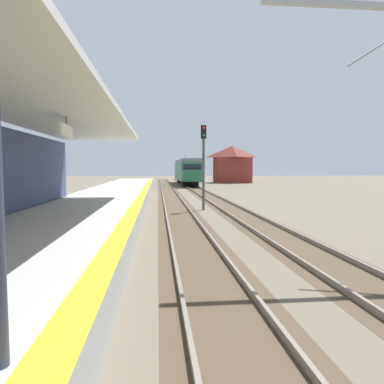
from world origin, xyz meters
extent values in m
cube|color=#A8A8A3|center=(-2.50, 16.00, 0.45)|extent=(5.00, 80.00, 0.90)
cube|color=yellow|center=(-0.25, 16.00, 0.90)|extent=(0.50, 80.00, 0.01)
cube|color=silver|center=(-2.60, 10.52, 4.35)|extent=(4.40, 24.00, 0.16)
cube|color=white|center=(-2.20, 12.52, 3.82)|extent=(0.08, 1.40, 0.36)
cylinder|color=#333333|center=(-2.20, 12.52, 4.14)|extent=(0.03, 0.03, 0.27)
cube|color=#4C3D2D|center=(1.90, 20.00, 0.00)|extent=(2.34, 120.00, 0.01)
cube|color=slate|center=(1.18, 20.00, 0.08)|extent=(0.08, 120.00, 0.15)
cube|color=slate|center=(2.62, 20.00, 0.08)|extent=(0.08, 120.00, 0.15)
cube|color=#4C3D2D|center=(5.30, 20.00, 0.00)|extent=(2.34, 120.00, 0.01)
cube|color=slate|center=(4.58, 20.00, 0.08)|extent=(0.08, 120.00, 0.15)
cube|color=slate|center=(6.02, 20.00, 0.08)|extent=(0.08, 120.00, 0.15)
cube|color=#286647|center=(5.30, 55.17, 2.07)|extent=(2.90, 18.00, 2.70)
cube|color=slate|center=(5.30, 55.17, 3.64)|extent=(2.67, 18.00, 0.44)
cube|color=black|center=(5.30, 46.15, 2.48)|extent=(2.32, 0.06, 1.21)
cube|color=#286647|center=(5.30, 45.37, 1.60)|extent=(2.78, 1.60, 1.49)
cube|color=black|center=(6.76, 55.17, 2.48)|extent=(0.04, 15.84, 0.86)
cylinder|color=#333333|center=(5.30, 58.77, 4.31)|extent=(0.06, 0.06, 0.90)
cube|color=black|center=(5.30, 49.32, 0.36)|extent=(2.17, 2.20, 0.72)
cube|color=black|center=(5.30, 61.02, 0.36)|extent=(2.17, 2.20, 0.72)
cylinder|color=#4C4C4C|center=(3.54, 22.04, 2.20)|extent=(0.16, 0.16, 4.40)
cube|color=black|center=(3.54, 22.04, 4.80)|extent=(0.32, 0.24, 0.80)
sphere|color=red|center=(3.54, 21.90, 5.02)|extent=(0.16, 0.16, 0.16)
sphere|color=green|center=(3.54, 21.90, 4.58)|extent=(0.16, 0.16, 0.16)
cube|color=#9EA3A8|center=(5.81, 9.85, 6.90)|extent=(4.80, 0.16, 0.16)
cube|color=maroon|center=(13.70, 60.42, 2.20)|extent=(6.00, 4.80, 4.40)
pyramid|color=maroon|center=(13.70, 60.42, 5.40)|extent=(6.60, 5.28, 2.00)
camera|label=1|loc=(0.73, 0.89, 2.62)|focal=32.39mm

